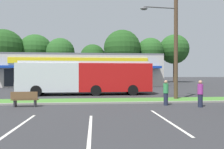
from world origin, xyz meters
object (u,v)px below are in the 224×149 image
Objects in this scene: city_bus at (86,77)px; pedestrian_near_bench at (166,93)px; bus_stop_bench at (25,99)px; utility_pole at (174,32)px; pedestrian_by_pole at (200,94)px; car_2 at (34,84)px.

pedestrian_near_bench is at bearing 126.14° from city_bus.
utility_pole is at bearing -167.74° from bus_stop_bench.
city_bus is (-7.02, 4.84, -3.55)m from utility_pole.
city_bus reaches higher than pedestrian_by_pole.
utility_pole is 0.78× the size of city_bus.
city_bus is at bearing -116.02° from bus_stop_bench.
bus_stop_bench is (-10.50, -2.28, -4.81)m from utility_pole.
car_2 is 2.65× the size of pedestrian_near_bench.
city_bus is 8.96m from car_2.
pedestrian_near_bench is (12.14, -13.20, 0.04)m from car_2.
city_bus is 8.03m from bus_stop_bench.
utility_pole is 6.07× the size of pedestrian_near_bench.
pedestrian_by_pole is (7.33, -8.19, -0.94)m from city_bus.
bus_stop_bench is 0.37× the size of car_2.
utility_pole is 17.99m from car_2.
bus_stop_bench is 13.42m from car_2.
car_2 reaches higher than bus_stop_bench.
pedestrian_by_pole is (1.86, -0.90, 0.01)m from pedestrian_near_bench.
pedestrian_near_bench is (5.47, -7.29, -0.94)m from city_bus.
utility_pole is at bearing -38.16° from car_2.
city_bus is 7.81× the size of pedestrian_near_bench.
pedestrian_by_pole is at bearing 174.39° from bus_stop_bench.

